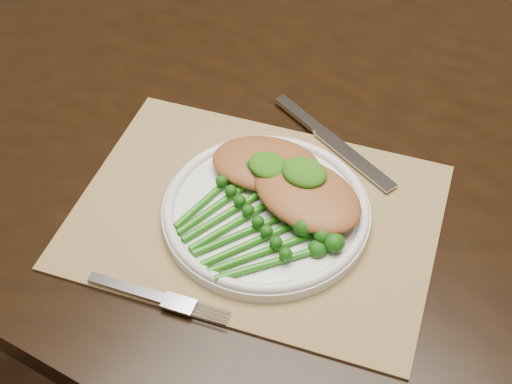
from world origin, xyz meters
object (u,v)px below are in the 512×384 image
Objects in this scene: placemat at (256,215)px; broccolini_bundle at (239,228)px; dinner_plate at (266,210)px; dining_table at (285,282)px; chicken_fillet_left at (266,163)px.

broccolini_bundle reaches higher than placemat.
broccolini_bundle is at bearing -100.03° from placemat.
dinner_plate reaches higher than placemat.
broccolini_bundle is (-0.01, -0.05, 0.01)m from dinner_plate.
broccolini_bundle reaches higher than dining_table.
chicken_fillet_left reaches higher than dining_table.
dining_table is at bearing 83.44° from chicken_fillet_left.
placemat is at bearing -88.17° from chicken_fillet_left.
dinner_plate is at bearing -73.33° from dining_table.
chicken_fillet_left is (-0.04, 0.05, 0.02)m from dinner_plate.
chicken_fillet_left reaches higher than broccolini_bundle.
placemat reaches higher than dining_table.
chicken_fillet_left is 0.66× the size of broccolini_bundle.
dining_table is 0.45m from broccolini_bundle.
placemat is at bearing -77.32° from dining_table.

